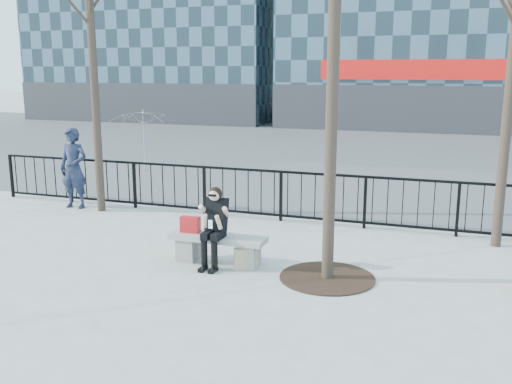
% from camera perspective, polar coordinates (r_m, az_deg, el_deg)
% --- Properties ---
extents(ground, '(120.00, 120.00, 0.00)m').
position_cam_1_polar(ground, '(9.76, -3.80, -7.11)').
color(ground, gray).
rests_on(ground, ground).
extents(street_surface, '(60.00, 23.00, 0.01)m').
position_cam_1_polar(street_surface, '(23.96, 10.38, 4.27)').
color(street_surface, '#474747').
rests_on(street_surface, ground).
extents(railing, '(14.00, 0.06, 1.10)m').
position_cam_1_polar(railing, '(12.32, 1.62, -0.32)').
color(railing, black).
rests_on(railing, ground).
extents(tree_grate, '(1.50, 1.50, 0.02)m').
position_cam_1_polar(tree_grate, '(9.12, 7.13, -8.49)').
color(tree_grate, black).
rests_on(tree_grate, ground).
extents(bench_main, '(1.65, 0.46, 0.49)m').
position_cam_1_polar(bench_main, '(9.66, -3.82, -5.42)').
color(bench_main, slate).
rests_on(bench_main, ground).
extents(seated_woman, '(0.50, 0.64, 1.34)m').
position_cam_1_polar(seated_woman, '(9.41, -4.24, -3.55)').
color(seated_woman, black).
rests_on(seated_woman, ground).
extents(handbag, '(0.33, 0.17, 0.27)m').
position_cam_1_polar(handbag, '(9.79, -6.59, -3.25)').
color(handbag, red).
rests_on(handbag, bench_main).
extents(shopping_bag, '(0.40, 0.29, 0.35)m').
position_cam_1_polar(shopping_bag, '(9.39, -1.06, -6.72)').
color(shopping_bag, '#C0B488').
rests_on(shopping_bag, ground).
extents(standing_man, '(0.72, 0.49, 1.89)m').
position_cam_1_polar(standing_man, '(14.03, -17.76, 2.28)').
color(standing_man, black).
rests_on(standing_man, ground).
extents(vendor_umbrella, '(2.20, 2.24, 1.99)m').
position_cam_1_polar(vendor_umbrella, '(18.62, -11.21, 5.09)').
color(vendor_umbrella, yellow).
rests_on(vendor_umbrella, ground).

